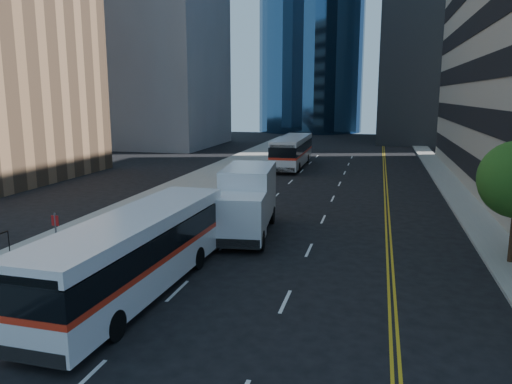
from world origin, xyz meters
TOP-DOWN VIEW (x-y plane):
  - ground at (0.00, 0.00)m, footprint 160.00×160.00m
  - sidewalk_west at (-10.50, 25.00)m, footprint 5.00×90.00m
  - sidewalk_east at (9.00, 25.00)m, footprint 2.00×90.00m
  - midrise_west at (-28.00, 52.00)m, footprint 18.00×18.00m
  - bus_front at (-4.79, 1.45)m, footprint 2.81×11.25m
  - bus_rear at (-4.87, 34.66)m, footprint 2.67×11.55m
  - box_truck at (-3.01, 9.98)m, footprint 3.17×7.26m

SIDE VIEW (x-z plane):
  - ground at x=0.00m, z-range 0.00..0.00m
  - sidewalk_west at x=-10.50m, z-range 0.00..0.15m
  - sidewalk_east at x=9.00m, z-range 0.00..0.15m
  - bus_front at x=-4.79m, z-range 0.13..3.01m
  - bus_rear at x=-4.87m, z-range 0.14..3.10m
  - box_truck at x=-3.01m, z-range 0.09..3.46m
  - midrise_west at x=-28.00m, z-range 0.00..35.00m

